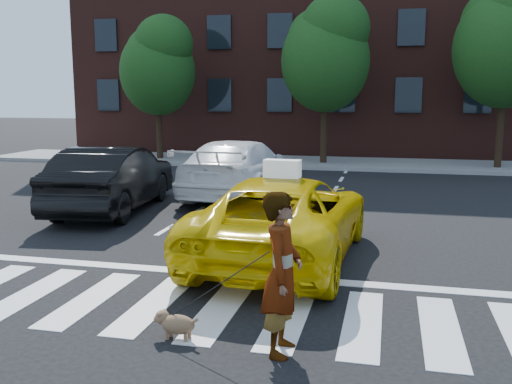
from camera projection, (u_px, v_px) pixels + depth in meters
The scene contains 14 objects.
ground at pixel (154, 305), 8.30m from camera, with size 120.00×120.00×0.00m, color black.
crosswalk at pixel (154, 304), 8.30m from camera, with size 13.00×2.40×0.01m, color silver.
stop_line at pixel (191, 271), 9.83m from camera, with size 12.00×0.30×0.01m, color silver.
sidewalk_far at pixel (313, 162), 25.08m from camera, with size 30.00×4.00×0.15m, color slate.
building at pixel (333, 40), 31.27m from camera, with size 26.00×10.00×12.00m, color #471F19.
tree_left at pixel (158, 62), 25.43m from camera, with size 3.39×3.38×6.50m.
tree_mid at pixel (326, 50), 23.67m from camera, with size 3.69×3.69×7.10m.
tree_right at pixel (508, 36), 22.01m from camera, with size 4.00×4.00×7.70m.
taxi at pixel (284, 217), 10.57m from camera, with size 2.57×5.57×1.55m, color #DBB604.
black_sedan at pixel (113, 179), 14.89m from camera, with size 1.81×5.18×1.71m, color black.
white_suv at pixel (239, 168), 17.07m from camera, with size 2.37×5.83×1.69m, color white.
woman at pixel (282, 274), 6.60m from camera, with size 0.71×0.46×1.94m, color #999999.
dog at pixel (174, 323), 7.11m from camera, with size 0.62×0.28×0.35m.
taxi_sign at pixel (282, 169), 10.22m from camera, with size 0.65×0.28×0.32m, color white.
Camera 1 is at (3.27, -7.35, 3.02)m, focal length 40.00 mm.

